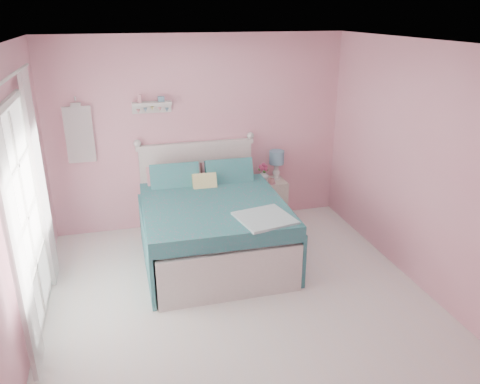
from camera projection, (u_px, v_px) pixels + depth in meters
name	position (u px, v px, depth m)	size (l,w,h in m)	color
floor	(244.00, 309.00, 4.80)	(4.50, 4.50, 0.00)	white
room_shell	(244.00, 162.00, 4.23)	(4.50, 4.50, 4.50)	pink
bed	(212.00, 225.00, 5.73)	(1.66, 2.08, 1.20)	silver
nightstand	(270.00, 200.00, 6.74)	(0.42, 0.42, 0.61)	beige
table_lamp	(277.00, 159.00, 6.59)	(0.21, 0.21, 0.42)	white
vase	(263.00, 175.00, 6.61)	(0.15, 0.15, 0.16)	white
teacup	(271.00, 181.00, 6.49)	(0.09, 0.09, 0.07)	#CE8A8D
roses	(264.00, 167.00, 6.56)	(0.14, 0.11, 0.12)	#C44370
wall_shelf	(152.00, 105.00, 5.99)	(0.50, 0.15, 0.25)	silver
hanging_dress	(79.00, 135.00, 5.88)	(0.34, 0.03, 0.72)	white
french_door	(26.00, 219.00, 4.30)	(0.04, 1.32, 2.16)	silver
curtain_near	(16.00, 245.00, 3.60)	(0.04, 0.40, 2.32)	white
curtain_far	(40.00, 181.00, 4.94)	(0.04, 0.40, 2.32)	white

